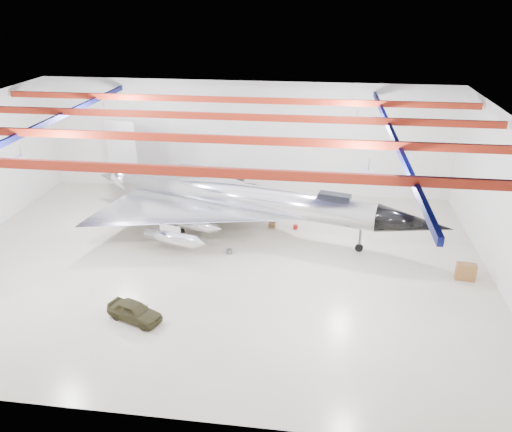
# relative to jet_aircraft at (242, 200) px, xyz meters

# --- Properties ---
(floor) EXTENTS (40.00, 40.00, 0.00)m
(floor) POSITION_rel_jet_aircraft_xyz_m (-1.13, -5.74, -2.77)
(floor) COLOR #BBAC94
(floor) RESTS_ON ground
(wall_back) EXTENTS (40.00, 0.00, 40.00)m
(wall_back) POSITION_rel_jet_aircraft_xyz_m (-1.13, 9.26, 2.73)
(wall_back) COLOR silver
(wall_back) RESTS_ON floor
(wall_right) EXTENTS (0.00, 30.00, 30.00)m
(wall_right) POSITION_rel_jet_aircraft_xyz_m (18.87, -5.74, 2.73)
(wall_right) COLOR silver
(wall_right) RESTS_ON floor
(ceiling) EXTENTS (40.00, 40.00, 0.00)m
(ceiling) POSITION_rel_jet_aircraft_xyz_m (-1.13, -5.74, 8.23)
(ceiling) COLOR #0A0F38
(ceiling) RESTS_ON wall_back
(ceiling_structure) EXTENTS (39.50, 29.50, 1.08)m
(ceiling_structure) POSITION_rel_jet_aircraft_xyz_m (-1.13, -5.74, 7.56)
(ceiling_structure) COLOR maroon
(ceiling_structure) RESTS_ON ceiling
(jet_aircraft) EXTENTS (30.45, 21.50, 8.44)m
(jet_aircraft) POSITION_rel_jet_aircraft_xyz_m (0.00, 0.00, 0.00)
(jet_aircraft) COLOR silver
(jet_aircraft) RESTS_ON floor
(jeep) EXTENTS (3.91, 2.66, 1.23)m
(jeep) POSITION_rel_jet_aircraft_xyz_m (-4.58, -13.38, -2.15)
(jeep) COLOR #36331B
(jeep) RESTS_ON floor
(desk) EXTENTS (1.39, 0.80, 1.22)m
(desk) POSITION_rel_jet_aircraft_xyz_m (16.87, -5.72, -2.16)
(desk) COLOR brown
(desk) RESTS_ON floor
(crate_ply) EXTENTS (0.62, 0.55, 0.36)m
(crate_ply) POSITION_rel_jet_aircraft_xyz_m (-7.41, -1.80, -2.59)
(crate_ply) COLOR olive
(crate_ply) RESTS_ON floor
(engine_drum) EXTENTS (0.48, 0.48, 0.37)m
(engine_drum) POSITION_rel_jet_aircraft_xyz_m (-0.32, -4.20, -2.58)
(engine_drum) COLOR #59595B
(engine_drum) RESTS_ON floor
(parts_bin) EXTENTS (0.63, 0.55, 0.38)m
(parts_bin) POSITION_rel_jet_aircraft_xyz_m (2.46, 1.04, -2.57)
(parts_bin) COLOR olive
(parts_bin) RESTS_ON floor
(tool_chest) EXTENTS (0.51, 0.51, 0.36)m
(tool_chest) POSITION_rel_jet_aircraft_xyz_m (4.51, 0.89, -2.59)
(tool_chest) COLOR #9F0F11
(tool_chest) RESTS_ON floor
(oil_barrel) EXTENTS (0.62, 0.54, 0.38)m
(oil_barrel) POSITION_rel_jet_aircraft_xyz_m (-3.87, 0.76, -2.58)
(oil_barrel) COLOR olive
(oil_barrel) RESTS_ON floor
(spares_box) EXTENTS (0.56, 0.56, 0.38)m
(spares_box) POSITION_rel_jet_aircraft_xyz_m (-0.81, 4.45, -2.58)
(spares_box) COLOR #59595B
(spares_box) RESTS_ON floor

